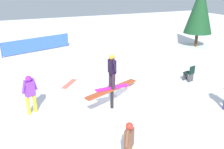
{
  "coord_description": "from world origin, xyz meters",
  "views": [
    {
      "loc": [
        3.84,
        8.69,
        5.02
      ],
      "look_at": [
        0.0,
        0.0,
        1.52
      ],
      "focal_mm": 40.0,
      "sensor_mm": 36.0,
      "label": 1
    }
  ],
  "objects_px": {
    "main_rider_on_rail": "(112,72)",
    "bystander_purple": "(30,93)",
    "pine_tree_near": "(200,8)",
    "loose_snowboard_coral": "(69,84)",
    "bystander_brown": "(129,143)",
    "folding_chair": "(189,74)",
    "rail_feature": "(112,91)"
  },
  "relations": [
    {
      "from": "main_rider_on_rail",
      "to": "bystander_purple",
      "type": "relative_size",
      "value": 0.91
    },
    {
      "from": "bystander_purple",
      "to": "pine_tree_near",
      "type": "xyz_separation_m",
      "value": [
        -14.02,
        -6.27,
        2.18
      ]
    },
    {
      "from": "loose_snowboard_coral",
      "to": "main_rider_on_rail",
      "type": "bearing_deg",
      "value": 56.68
    },
    {
      "from": "bystander_brown",
      "to": "folding_chair",
      "type": "relative_size",
      "value": 1.65
    },
    {
      "from": "rail_feature",
      "to": "pine_tree_near",
      "type": "relative_size",
      "value": 0.52
    },
    {
      "from": "bystander_brown",
      "to": "bystander_purple",
      "type": "bearing_deg",
      "value": -109.57
    },
    {
      "from": "rail_feature",
      "to": "folding_chair",
      "type": "height_order",
      "value": "rail_feature"
    },
    {
      "from": "rail_feature",
      "to": "folding_chair",
      "type": "distance_m",
      "value": 5.21
    },
    {
      "from": "rail_feature",
      "to": "bystander_purple",
      "type": "bearing_deg",
      "value": -37.92
    },
    {
      "from": "bystander_brown",
      "to": "rail_feature",
      "type": "bearing_deg",
      "value": -151.72
    },
    {
      "from": "folding_chair",
      "to": "pine_tree_near",
      "type": "bearing_deg",
      "value": -147.86
    },
    {
      "from": "rail_feature",
      "to": "bystander_purple",
      "type": "relative_size",
      "value": 1.63
    },
    {
      "from": "pine_tree_near",
      "to": "loose_snowboard_coral",
      "type": "bearing_deg",
      "value": 18.01
    },
    {
      "from": "bystander_purple",
      "to": "rail_feature",
      "type": "bearing_deg",
      "value": 142.07
    },
    {
      "from": "bystander_purple",
      "to": "folding_chair",
      "type": "relative_size",
      "value": 1.84
    },
    {
      "from": "folding_chair",
      "to": "pine_tree_near",
      "type": "height_order",
      "value": "pine_tree_near"
    },
    {
      "from": "rail_feature",
      "to": "pine_tree_near",
      "type": "height_order",
      "value": "pine_tree_near"
    },
    {
      "from": "loose_snowboard_coral",
      "to": "folding_chair",
      "type": "height_order",
      "value": "folding_chair"
    },
    {
      "from": "bystander_purple",
      "to": "folding_chair",
      "type": "distance_m",
      "value": 8.25
    },
    {
      "from": "main_rider_on_rail",
      "to": "bystander_purple",
      "type": "height_order",
      "value": "main_rider_on_rail"
    },
    {
      "from": "bystander_purple",
      "to": "pine_tree_near",
      "type": "relative_size",
      "value": 0.32
    },
    {
      "from": "bystander_purple",
      "to": "bystander_brown",
      "type": "relative_size",
      "value": 1.11
    },
    {
      "from": "rail_feature",
      "to": "main_rider_on_rail",
      "type": "distance_m",
      "value": 0.86
    },
    {
      "from": "bystander_purple",
      "to": "bystander_brown",
      "type": "height_order",
      "value": "bystander_purple"
    },
    {
      "from": "main_rider_on_rail",
      "to": "bystander_brown",
      "type": "relative_size",
      "value": 1.01
    },
    {
      "from": "main_rider_on_rail",
      "to": "loose_snowboard_coral",
      "type": "bearing_deg",
      "value": -75.95
    },
    {
      "from": "rail_feature",
      "to": "bystander_brown",
      "type": "height_order",
      "value": "bystander_brown"
    },
    {
      "from": "main_rider_on_rail",
      "to": "folding_chair",
      "type": "bearing_deg",
      "value": -169.62
    },
    {
      "from": "main_rider_on_rail",
      "to": "bystander_brown",
      "type": "xyz_separation_m",
      "value": [
        1.02,
        3.5,
        -0.83
      ]
    },
    {
      "from": "bystander_purple",
      "to": "loose_snowboard_coral",
      "type": "xyz_separation_m",
      "value": [
        -2.18,
        -2.42,
        -0.9
      ]
    },
    {
      "from": "loose_snowboard_coral",
      "to": "pine_tree_near",
      "type": "distance_m",
      "value": 12.84
    },
    {
      "from": "bystander_purple",
      "to": "pine_tree_near",
      "type": "bearing_deg",
      "value": -177.53
    }
  ]
}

